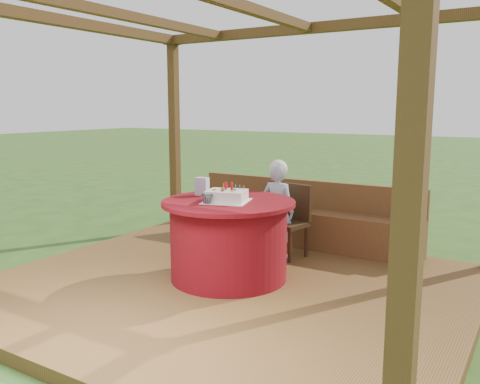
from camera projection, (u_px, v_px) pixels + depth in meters
name	position (u px, v px, depth m)	size (l,w,h in m)	color
ground	(227.00, 295.00, 5.02)	(60.00, 60.00, 0.00)	#294E1A
deck	(227.00, 289.00, 5.01)	(4.50, 4.00, 0.12)	brown
pergola	(226.00, 44.00, 4.62)	(4.50, 4.00, 2.72)	brown
bench	(301.00, 224.00, 6.40)	(3.00, 0.42, 0.80)	brown
table	(229.00, 239.00, 5.10)	(1.33, 1.33, 0.80)	maroon
chair	(291.00, 218.00, 5.88)	(0.46, 0.46, 0.84)	#321F10
elderly_woman	(278.00, 207.00, 5.82)	(0.40, 0.26, 1.13)	#8BAACF
birthday_cake	(227.00, 196.00, 4.97)	(0.53, 0.53, 0.19)	white
gift_bag	(202.00, 186.00, 5.32)	(0.13, 0.09, 0.19)	#E997C8
drinking_glass	(207.00, 199.00, 4.84)	(0.11, 0.11, 0.10)	silver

